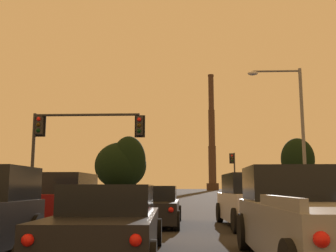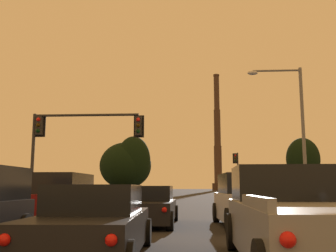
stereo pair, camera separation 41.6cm
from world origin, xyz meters
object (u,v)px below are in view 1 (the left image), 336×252
street_lamp (294,122)px  smokestack (212,144)px  sedan_center_lane_front (154,207)px  traffic_light_far_right (233,168)px  suv_right_lane_front (253,201)px  sedan_center_lane_second (109,224)px  pickup_truck_right_lane_second (313,220)px  traffic_light_overhead_left (72,135)px  suv_left_lane_front (62,201)px

street_lamp → smokestack: bearing=88.0°
sedan_center_lane_front → traffic_light_far_right: size_ratio=0.85×
sedan_center_lane_front → traffic_light_far_right: traffic_light_far_right is taller
sedan_center_lane_front → suv_right_lane_front: suv_right_lane_front is taller
sedan_center_lane_front → smokestack: size_ratio=0.09×
sedan_center_lane_second → pickup_truck_right_lane_second: bearing=-10.2°
sedan_center_lane_second → street_lamp: bearing=60.8°
sedan_center_lane_second → smokestack: smokestack is taller
suv_right_lane_front → traffic_light_overhead_left: size_ratio=0.78×
suv_right_lane_front → street_lamp: (4.19, 9.34, 4.38)m
pickup_truck_right_lane_second → smokestack: (9.47, 160.32, 18.88)m
suv_right_lane_front → pickup_truck_right_lane_second: bearing=-93.6°
traffic_light_overhead_left → street_lamp: bearing=10.0°
suv_left_lane_front → suv_right_lane_front: size_ratio=0.99×
sedan_center_lane_second → suv_right_lane_front: (3.88, 6.54, 0.23)m
suv_right_lane_front → traffic_light_far_right: size_ratio=0.90×
street_lamp → sedan_center_lane_second: bearing=-116.9°
sedan_center_lane_front → pickup_truck_right_lane_second: size_ratio=0.85×
sedan_center_lane_second → sedan_center_lane_front: 7.12m
sedan_center_lane_second → traffic_light_far_right: (7.40, 40.55, 2.97)m
pickup_truck_right_lane_second → street_lamp: 17.54m
smokestack → sedan_center_lane_second: bearing=-94.7°
traffic_light_overhead_left → suv_right_lane_front: bearing=-39.3°
sedan_center_lane_second → traffic_light_overhead_left: traffic_light_overhead_left is taller
traffic_light_overhead_left → street_lamp: size_ratio=0.74×
pickup_truck_right_lane_second → traffic_light_overhead_left: (-8.50, 14.12, 3.42)m
sedan_center_lane_front → suv_right_lane_front: 3.60m
traffic_light_overhead_left → smokestack: smokestack is taller
traffic_light_overhead_left → sedan_center_lane_front: bearing=-51.9°
pickup_truck_right_lane_second → street_lamp: (4.34, 16.40, 4.47)m
suv_left_lane_front → smokestack: 155.72m
suv_left_lane_front → smokestack: size_ratio=0.10×
sedan_center_lane_front → smokestack: bearing=85.3°
suv_left_lane_front → pickup_truck_right_lane_second: (6.53, -6.57, -0.09)m
sedan_center_lane_front → smokestack: (12.87, 152.69, 19.02)m
pickup_truck_right_lane_second → smokestack: smokestack is taller
suv_right_lane_front → suv_left_lane_front: bearing=-178.2°
smokestack → traffic_light_overhead_left: bearing=-97.0°
suv_left_lane_front → traffic_light_overhead_left: bearing=104.5°
pickup_truck_right_lane_second → traffic_light_far_right: 41.33m
suv_left_lane_front → sedan_center_lane_front: bearing=18.7°
sedan_center_lane_front → pickup_truck_right_lane_second: 8.36m
sedan_center_lane_second → smokestack: size_ratio=0.09×
sedan_center_lane_second → suv_right_lane_front: 7.60m
pickup_truck_right_lane_second → sedan_center_lane_second: bearing=173.1°
pickup_truck_right_lane_second → smokestack: 161.71m
smokestack → suv_left_lane_front: bearing=-95.9°
suv_right_lane_front → street_lamp: bearing=63.5°
sedan_center_lane_front → traffic_light_far_right: 34.30m
sedan_center_lane_front → suv_right_lane_front: (3.55, -0.58, 0.23)m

